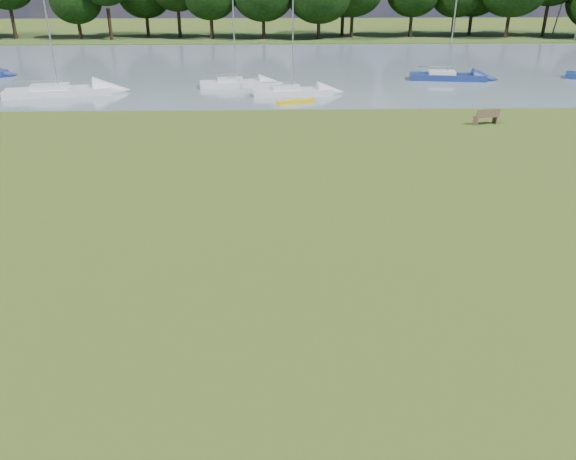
{
  "coord_description": "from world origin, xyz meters",
  "views": [
    {
      "loc": [
        -1.19,
        -19.85,
        9.53
      ],
      "look_at": [
        -0.65,
        -2.0,
        1.23
      ],
      "focal_mm": 35.0,
      "sensor_mm": 36.0,
      "label": 1
    }
  ],
  "objects_px": {
    "sailboat_0": "(57,89)",
    "sailboat_7": "(292,89)",
    "sailboat_8": "(447,75)",
    "riverbank_bench": "(487,117)",
    "sailboat_5": "(235,81)",
    "kayak": "(296,101)"
  },
  "relations": [
    {
      "from": "sailboat_0",
      "to": "sailboat_7",
      "type": "xyz_separation_m",
      "value": [
        19.45,
        -0.54,
        -0.05
      ]
    },
    {
      "from": "sailboat_7",
      "to": "sailboat_8",
      "type": "relative_size",
      "value": 1.08
    },
    {
      "from": "riverbank_bench",
      "to": "sailboat_5",
      "type": "xyz_separation_m",
      "value": [
        -17.74,
        13.84,
        -0.02
      ]
    },
    {
      "from": "sailboat_0",
      "to": "sailboat_7",
      "type": "relative_size",
      "value": 1.11
    },
    {
      "from": "riverbank_bench",
      "to": "kayak",
      "type": "xyz_separation_m",
      "value": [
        -12.6,
        6.73,
        -0.33
      ]
    },
    {
      "from": "sailboat_0",
      "to": "sailboat_5",
      "type": "height_order",
      "value": "sailboat_0"
    },
    {
      "from": "sailboat_5",
      "to": "sailboat_8",
      "type": "distance_m",
      "value": 20.01
    },
    {
      "from": "sailboat_7",
      "to": "kayak",
      "type": "bearing_deg",
      "value": -91.6
    },
    {
      "from": "sailboat_0",
      "to": "sailboat_7",
      "type": "distance_m",
      "value": 19.46
    },
    {
      "from": "sailboat_0",
      "to": "sailboat_8",
      "type": "height_order",
      "value": "sailboat_0"
    },
    {
      "from": "kayak",
      "to": "sailboat_0",
      "type": "distance_m",
      "value": 20.04
    },
    {
      "from": "sailboat_5",
      "to": "riverbank_bench",
      "type": "bearing_deg",
      "value": -45.84
    },
    {
      "from": "riverbank_bench",
      "to": "sailboat_7",
      "type": "bearing_deg",
      "value": 130.4
    },
    {
      "from": "riverbank_bench",
      "to": "sailboat_7",
      "type": "height_order",
      "value": "sailboat_7"
    },
    {
      "from": "sailboat_7",
      "to": "sailboat_8",
      "type": "bearing_deg",
      "value": 18.35
    },
    {
      "from": "sailboat_8",
      "to": "sailboat_7",
      "type": "bearing_deg",
      "value": -147.41
    },
    {
      "from": "sailboat_0",
      "to": "sailboat_5",
      "type": "relative_size",
      "value": 1.16
    },
    {
      "from": "sailboat_5",
      "to": "sailboat_7",
      "type": "relative_size",
      "value": 0.95
    },
    {
      "from": "sailboat_8",
      "to": "sailboat_5",
      "type": "bearing_deg",
      "value": -163.31
    },
    {
      "from": "kayak",
      "to": "sailboat_7",
      "type": "relative_size",
      "value": 0.36
    },
    {
      "from": "riverbank_bench",
      "to": "sailboat_7",
      "type": "distance_m",
      "value": 16.27
    },
    {
      "from": "sailboat_0",
      "to": "sailboat_7",
      "type": "height_order",
      "value": "sailboat_0"
    }
  ]
}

